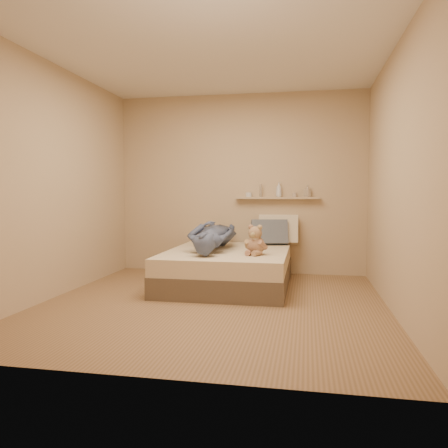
% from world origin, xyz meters
% --- Properties ---
extents(room, '(3.80, 3.80, 3.80)m').
position_xyz_m(room, '(0.00, 0.00, 1.30)').
color(room, '#8C6848').
rests_on(room, ground).
extents(bed, '(1.50, 1.90, 0.45)m').
position_xyz_m(bed, '(0.00, 0.93, 0.22)').
color(bed, brown).
rests_on(bed, floor).
extents(game_console, '(0.20, 0.12, 0.06)m').
position_xyz_m(game_console, '(-0.18, 0.43, 0.61)').
color(game_console, '#AEB1B5').
rests_on(game_console, bed).
extents(teddy_bear, '(0.28, 0.29, 0.36)m').
position_xyz_m(teddy_bear, '(0.38, 0.58, 0.60)').
color(teddy_bear, '#936C50').
rests_on(teddy_bear, bed).
extents(dark_plush, '(0.19, 0.19, 0.29)m').
position_xyz_m(dark_plush, '(-0.36, 1.29, 0.57)').
color(dark_plush, black).
rests_on(dark_plush, bed).
extents(pillow_cream, '(0.56, 0.29, 0.43)m').
position_xyz_m(pillow_cream, '(0.58, 1.76, 0.65)').
color(pillow_cream, beige).
rests_on(pillow_cream, bed).
extents(pillow_grey, '(0.54, 0.35, 0.37)m').
position_xyz_m(pillow_grey, '(0.46, 1.62, 0.62)').
color(pillow_grey, slate).
rests_on(pillow_grey, bed).
extents(person, '(0.63, 1.56, 0.37)m').
position_xyz_m(person, '(-0.21, 0.96, 0.63)').
color(person, '#444D6B').
rests_on(person, bed).
extents(wall_shelf, '(1.20, 0.12, 0.03)m').
position_xyz_m(wall_shelf, '(0.55, 1.84, 1.10)').
color(wall_shelf, tan).
rests_on(wall_shelf, wall_back).
extents(shelf_bottles, '(0.93, 0.11, 0.21)m').
position_xyz_m(shelf_bottles, '(0.63, 1.84, 1.20)').
color(shelf_bottles, silver).
rests_on(shelf_bottles, wall_shelf).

